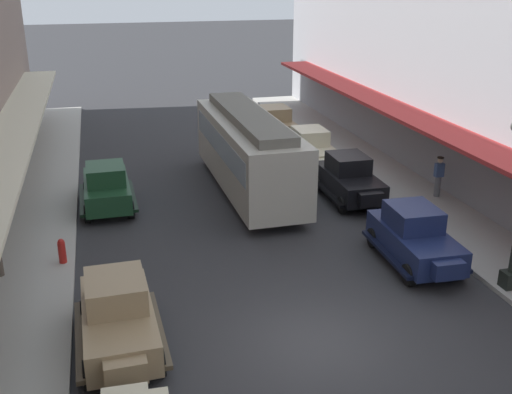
% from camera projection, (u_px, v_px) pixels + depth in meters
% --- Properties ---
extents(ground_plane, '(200.00, 200.00, 0.00)m').
position_uv_depth(ground_plane, '(315.00, 344.00, 15.45)').
color(ground_plane, '#2D2D30').
extents(sidewalk_left, '(3.00, 60.00, 0.15)m').
position_uv_depth(sidewalk_left, '(1.00, 389.00, 13.66)').
color(sidewalk_left, '#A8A59E').
rests_on(sidewalk_left, ground).
extents(parked_car_0, '(2.23, 4.29, 1.84)m').
position_uv_depth(parked_car_0, '(118.00, 315.00, 14.98)').
color(parked_car_0, '#997F5B').
rests_on(parked_car_0, ground).
extents(parked_car_1, '(2.19, 4.28, 1.84)m').
position_uv_depth(parked_car_1, '(311.00, 148.00, 28.82)').
color(parked_car_1, beige).
rests_on(parked_car_1, ground).
extents(parked_car_2, '(2.27, 4.31, 1.84)m').
position_uv_depth(parked_car_2, '(415.00, 235.00, 19.43)').
color(parked_car_2, '#19234C').
rests_on(parked_car_2, ground).
extents(parked_car_3, '(2.20, 4.28, 1.84)m').
position_uv_depth(parked_car_3, '(349.00, 177.00, 24.79)').
color(parked_car_3, black).
rests_on(parked_car_3, ground).
extents(parked_car_4, '(2.18, 4.28, 1.84)m').
position_uv_depth(parked_car_4, '(107.00, 186.00, 23.87)').
color(parked_car_4, '#193D23').
rests_on(parked_car_4, ground).
extents(parked_car_5, '(2.17, 4.27, 1.84)m').
position_uv_depth(parked_car_5, '(274.00, 122.00, 33.76)').
color(parked_car_5, '#997F5B').
rests_on(parked_car_5, ground).
extents(streetcar, '(2.66, 9.64, 3.46)m').
position_uv_depth(streetcar, '(248.00, 149.00, 25.27)').
color(streetcar, '#ADA899').
rests_on(streetcar, ground).
extents(fire_hydrant, '(0.24, 0.24, 0.82)m').
position_uv_depth(fire_hydrant, '(62.00, 251.00, 19.24)').
color(fire_hydrant, '#B21E19').
rests_on(fire_hydrant, sidewalk_left).
extents(pedestrian_1, '(0.36, 0.28, 1.67)m').
position_uv_depth(pedestrian_1, '(439.00, 176.00, 24.73)').
color(pedestrian_1, slate).
rests_on(pedestrian_1, sidewalk_right).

